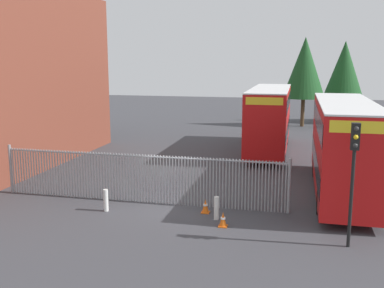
{
  "coord_description": "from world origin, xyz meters",
  "views": [
    {
      "loc": [
        5.31,
        -18.53,
        6.34
      ],
      "look_at": [
        0.0,
        4.0,
        2.0
      ],
      "focal_mm": 42.25,
      "sensor_mm": 36.0,
      "label": 1
    }
  ],
  "objects_px": {
    "bollard_center_front": "(216,208)",
    "traffic_cone_by_gate": "(205,206)",
    "bollard_near_left": "(106,200)",
    "traffic_light_kerbside": "(354,162)",
    "double_decker_bus_near_gate": "(344,144)",
    "traffic_cone_mid_forecourt": "(223,219)",
    "double_decker_bus_behind_fence_left": "(270,117)"
  },
  "relations": [
    {
      "from": "bollard_near_left",
      "to": "bollard_center_front",
      "type": "distance_m",
      "value": 4.74
    },
    {
      "from": "traffic_light_kerbside",
      "to": "traffic_cone_mid_forecourt",
      "type": "bearing_deg",
      "value": 168.72
    },
    {
      "from": "bollard_center_front",
      "to": "traffic_light_kerbside",
      "type": "distance_m",
      "value": 5.73
    },
    {
      "from": "bollard_near_left",
      "to": "traffic_light_kerbside",
      "type": "xyz_separation_m",
      "value": [
        9.63,
        -1.56,
        2.51
      ]
    },
    {
      "from": "double_decker_bus_near_gate",
      "to": "double_decker_bus_behind_fence_left",
      "type": "distance_m",
      "value": 10.23
    },
    {
      "from": "bollard_near_left",
      "to": "traffic_cone_mid_forecourt",
      "type": "distance_m",
      "value": 5.18
    },
    {
      "from": "bollard_near_left",
      "to": "traffic_light_kerbside",
      "type": "distance_m",
      "value": 10.08
    },
    {
      "from": "traffic_cone_by_gate",
      "to": "traffic_cone_mid_forecourt",
      "type": "distance_m",
      "value": 1.72
    },
    {
      "from": "bollard_center_front",
      "to": "traffic_light_kerbside",
      "type": "height_order",
      "value": "traffic_light_kerbside"
    },
    {
      "from": "double_decker_bus_near_gate",
      "to": "traffic_light_kerbside",
      "type": "relative_size",
      "value": 2.51
    },
    {
      "from": "traffic_cone_by_gate",
      "to": "traffic_light_kerbside",
      "type": "bearing_deg",
      "value": -22.89
    },
    {
      "from": "double_decker_bus_behind_fence_left",
      "to": "traffic_light_kerbside",
      "type": "bearing_deg",
      "value": -76.71
    },
    {
      "from": "double_decker_bus_behind_fence_left",
      "to": "traffic_cone_by_gate",
      "type": "height_order",
      "value": "double_decker_bus_behind_fence_left"
    },
    {
      "from": "traffic_cone_by_gate",
      "to": "traffic_cone_mid_forecourt",
      "type": "bearing_deg",
      "value": -55.33
    },
    {
      "from": "double_decker_bus_near_gate",
      "to": "traffic_cone_mid_forecourt",
      "type": "relative_size",
      "value": 18.32
    },
    {
      "from": "bollard_center_front",
      "to": "traffic_cone_by_gate",
      "type": "relative_size",
      "value": 1.61
    },
    {
      "from": "traffic_cone_by_gate",
      "to": "traffic_light_kerbside",
      "type": "xyz_separation_m",
      "value": [
        5.49,
        -2.32,
        2.7
      ]
    },
    {
      "from": "double_decker_bus_near_gate",
      "to": "traffic_cone_mid_forecourt",
      "type": "bearing_deg",
      "value": -130.28
    },
    {
      "from": "bollard_center_front",
      "to": "traffic_cone_mid_forecourt",
      "type": "bearing_deg",
      "value": -61.59
    },
    {
      "from": "traffic_cone_by_gate",
      "to": "traffic_light_kerbside",
      "type": "distance_m",
      "value": 6.54
    },
    {
      "from": "traffic_light_kerbside",
      "to": "double_decker_bus_near_gate",
      "type": "bearing_deg",
      "value": 87.36
    },
    {
      "from": "double_decker_bus_near_gate",
      "to": "double_decker_bus_behind_fence_left",
      "type": "relative_size",
      "value": 1.0
    },
    {
      "from": "bollard_center_front",
      "to": "double_decker_bus_behind_fence_left",
      "type": "bearing_deg",
      "value": 85.51
    },
    {
      "from": "bollard_near_left",
      "to": "double_decker_bus_behind_fence_left",
      "type": "bearing_deg",
      "value": 67.83
    },
    {
      "from": "bollard_center_front",
      "to": "traffic_cone_by_gate",
      "type": "height_order",
      "value": "bollard_center_front"
    },
    {
      "from": "bollard_center_front",
      "to": "traffic_cone_by_gate",
      "type": "bearing_deg",
      "value": 130.27
    },
    {
      "from": "bollard_near_left",
      "to": "traffic_light_kerbside",
      "type": "relative_size",
      "value": 0.22
    },
    {
      "from": "double_decker_bus_behind_fence_left",
      "to": "traffic_light_kerbside",
      "type": "distance_m",
      "value": 16.4
    },
    {
      "from": "double_decker_bus_near_gate",
      "to": "traffic_cone_by_gate",
      "type": "distance_m",
      "value": 7.49
    },
    {
      "from": "traffic_light_kerbside",
      "to": "bollard_near_left",
      "type": "bearing_deg",
      "value": 170.82
    },
    {
      "from": "bollard_center_front",
      "to": "traffic_cone_mid_forecourt",
      "type": "xyz_separation_m",
      "value": [
        0.39,
        -0.72,
        -0.19
      ]
    },
    {
      "from": "double_decker_bus_behind_fence_left",
      "to": "bollard_near_left",
      "type": "height_order",
      "value": "double_decker_bus_behind_fence_left"
    }
  ]
}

